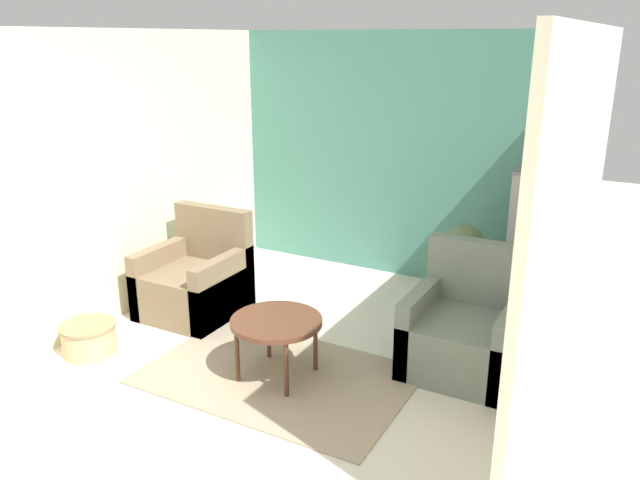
{
  "coord_description": "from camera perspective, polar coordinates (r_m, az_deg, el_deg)",
  "views": [
    {
      "loc": [
        2.4,
        -2.58,
        2.55
      ],
      "look_at": [
        0.0,
        1.82,
        0.92
      ],
      "focal_mm": 35.0,
      "sensor_mm": 36.0,
      "label": 1
    }
  ],
  "objects": [
    {
      "name": "ground_plane",
      "position": [
        4.35,
        -12.15,
        -18.34
      ],
      "size": [
        20.0,
        20.0,
        0.0
      ],
      "primitive_type": "plane",
      "color": "beige",
      "rests_on": "ground"
    },
    {
      "name": "wall_back_accent",
      "position": [
        6.81,
        7.53,
        7.41
      ],
      "size": [
        3.97,
        0.06,
        2.63
      ],
      "color": "#4C897A",
      "rests_on": "ground_plane"
    },
    {
      "name": "wall_left",
      "position": [
        6.31,
        -15.86,
        6.05
      ],
      "size": [
        0.06,
        3.63,
        2.63
      ],
      "color": "beige",
      "rests_on": "ground_plane"
    },
    {
      "name": "wall_right",
      "position": [
        4.59,
        21.93,
        1.07
      ],
      "size": [
        0.06,
        3.63,
        2.63
      ],
      "color": "beige",
      "rests_on": "ground_plane"
    },
    {
      "name": "area_rug",
      "position": [
        5.06,
        -3.89,
        -12.26
      ],
      "size": [
        2.06,
        1.35,
        0.01
      ],
      "color": "gray",
      "rests_on": "ground_plane"
    },
    {
      "name": "coffee_table",
      "position": [
        4.85,
        -4.01,
        -7.72
      ],
      "size": [
        0.71,
        0.71,
        0.5
      ],
      "color": "#512D1E",
      "rests_on": "ground_plane"
    },
    {
      "name": "armchair_left",
      "position": [
        6.13,
        -11.29,
        -3.8
      ],
      "size": [
        0.85,
        0.85,
        0.99
      ],
      "color": "#7A664C",
      "rests_on": "ground_plane"
    },
    {
      "name": "armchair_right",
      "position": [
        5.15,
        13.13,
        -8.27
      ],
      "size": [
        0.85,
        0.85,
        0.99
      ],
      "color": "slate",
      "rests_on": "ground_plane"
    },
    {
      "name": "birdcage",
      "position": [
        6.17,
        18.81,
        -0.55
      ],
      "size": [
        0.5,
        0.5,
        1.42
      ],
      "color": "slate",
      "rests_on": "ground_plane"
    },
    {
      "name": "parrot",
      "position": [
        5.97,
        19.62,
        7.06
      ],
      "size": [
        0.11,
        0.2,
        0.24
      ],
      "color": "#D14C2D",
      "rests_on": "birdcage"
    },
    {
      "name": "potted_plant",
      "position": [
        6.21,
        13.02,
        -1.0
      ],
      "size": [
        0.41,
        0.37,
        0.84
      ],
      "color": "beige",
      "rests_on": "ground_plane"
    },
    {
      "name": "wicker_basket",
      "position": [
        5.67,
        -20.38,
        -8.34
      ],
      "size": [
        0.46,
        0.46,
        0.26
      ],
      "color": "tan",
      "rests_on": "ground_plane"
    }
  ]
}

